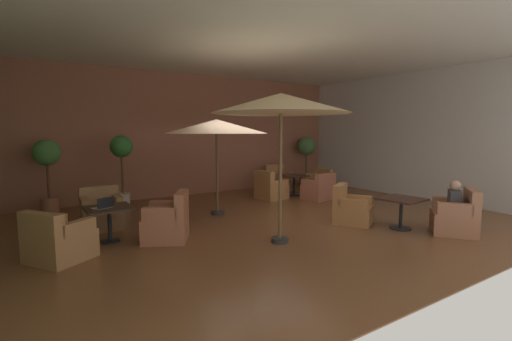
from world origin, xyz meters
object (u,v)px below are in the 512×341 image
(armchair_mid_center_north, at_px, (456,217))
(potted_tree_mid_left, at_px, (47,164))
(armchair_front_right_east, at_px, (270,189))
(patron_blue_shirt, at_px, (455,198))
(armchair_front_left_east, at_px, (58,241))
(cafe_table_front_left, at_px, (109,213))
(armchair_front_right_west, at_px, (318,183))
(patio_umbrella_center_beige, at_px, (281,104))
(open_laptop, at_px, (104,205))
(armchair_front_left_north, at_px, (101,213))
(cafe_table_mid_center, at_px, (401,205))
(armchair_front_left_south, at_px, (168,222))
(cafe_table_front_right, at_px, (294,180))
(armchair_mid_center_east, at_px, (351,209))
(potted_tree_left_corner, at_px, (306,152))
(potted_tree_mid_right, at_px, (122,158))
(patio_umbrella_tall_red, at_px, (216,127))
(armchair_front_right_north, at_px, (278,181))
(iced_drink_cup, at_px, (105,205))
(armchair_front_right_south, at_px, (319,190))

(armchair_mid_center_north, xyz_separation_m, potted_tree_mid_left, (-6.68, 6.31, 0.89))
(armchair_front_right_east, bearing_deg, patron_blue_shirt, -78.61)
(armchair_front_left_east, bearing_deg, cafe_table_front_left, 33.98)
(armchair_front_right_west, height_order, patio_umbrella_center_beige, patio_umbrella_center_beige)
(armchair_front_left_east, relative_size, potted_tree_mid_left, 0.60)
(potted_tree_mid_left, height_order, open_laptop, potted_tree_mid_left)
(armchair_mid_center_north, height_order, open_laptop, armchair_mid_center_north)
(patio_umbrella_center_beige, distance_m, open_laptop, 3.65)
(armchair_front_left_north, distance_m, cafe_table_mid_center, 6.23)
(armchair_front_left_north, bearing_deg, armchair_front_left_south, -60.17)
(armchair_front_left_north, height_order, patio_umbrella_center_beige, patio_umbrella_center_beige)
(open_laptop, bearing_deg, armchair_front_left_east, -144.72)
(cafe_table_front_right, relative_size, armchair_mid_center_east, 0.77)
(potted_tree_left_corner, distance_m, potted_tree_mid_right, 6.73)
(cafe_table_mid_center, relative_size, patio_umbrella_tall_red, 0.35)
(armchair_front_right_north, bearing_deg, potted_tree_left_corner, 12.42)
(armchair_mid_center_north, height_order, patio_umbrella_center_beige, patio_umbrella_center_beige)
(cafe_table_front_left, relative_size, cafe_table_front_right, 1.04)
(cafe_table_front_left, relative_size, armchair_mid_center_east, 0.80)
(armchair_front_right_north, relative_size, patron_blue_shirt, 1.37)
(armchair_front_right_west, distance_m, potted_tree_left_corner, 1.80)
(armchair_front_left_north, relative_size, iced_drink_cup, 7.85)
(patio_umbrella_center_beige, xyz_separation_m, potted_tree_mid_right, (-1.76, 4.46, -1.15))
(patio_umbrella_center_beige, height_order, open_laptop, patio_umbrella_center_beige)
(potted_tree_mid_right, bearing_deg, patron_blue_shirt, -49.59)
(armchair_front_right_south, bearing_deg, patio_umbrella_tall_red, -179.76)
(patron_blue_shirt, bearing_deg, open_laptop, 152.63)
(armchair_mid_center_east, relative_size, iced_drink_cup, 9.28)
(armchair_front_right_west, bearing_deg, cafe_table_front_left, -164.37)
(patio_umbrella_tall_red, relative_size, open_laptop, 6.61)
(iced_drink_cup, bearing_deg, armchair_front_left_north, 85.16)
(armchair_front_right_east, distance_m, armchair_front_right_south, 1.44)
(armchair_front_left_east, xyz_separation_m, armchair_mid_center_east, (5.60, -0.89, -0.01))
(armchair_mid_center_east, bearing_deg, cafe_table_front_right, 71.50)
(cafe_table_front_right, distance_m, iced_drink_cup, 6.25)
(armchair_front_left_north, relative_size, armchair_front_left_east, 0.79)
(patron_blue_shirt, xyz_separation_m, iced_drink_cup, (-5.90, 3.12, -0.02))
(armchair_front_left_south, xyz_separation_m, armchair_front_right_south, (5.08, 1.44, -0.04))
(cafe_table_mid_center, distance_m, patio_umbrella_center_beige, 3.38)
(armchair_mid_center_north, bearing_deg, armchair_mid_center_east, 124.17)
(armchair_front_right_west, xyz_separation_m, patio_umbrella_center_beige, (-4.28, -3.63, 2.20))
(armchair_front_right_west, relative_size, potted_tree_left_corner, 0.43)
(cafe_table_front_right, relative_size, open_laptop, 2.11)
(armchair_front_right_west, xyz_separation_m, iced_drink_cup, (-6.95, -1.92, 0.40))
(armchair_front_right_north, xyz_separation_m, armchair_front_right_west, (0.91, -1.03, -0.02))
(armchair_front_right_east, bearing_deg, armchair_mid_center_east, -92.14)
(armchair_mid_center_north, xyz_separation_m, potted_tree_mid_right, (-5.03, 5.91, 1.01))
(armchair_mid_center_east, bearing_deg, potted_tree_left_corner, 59.42)
(armchair_front_left_south, bearing_deg, patron_blue_shirt, -27.89)
(armchair_front_right_north, bearing_deg, cafe_table_front_right, -95.93)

